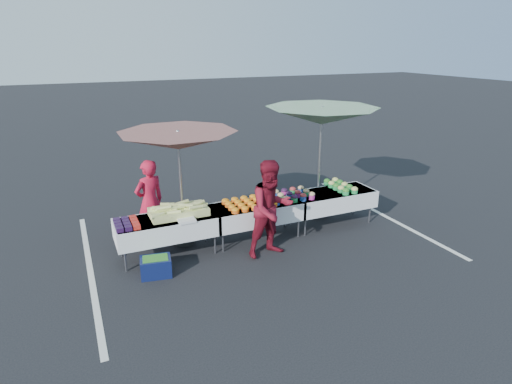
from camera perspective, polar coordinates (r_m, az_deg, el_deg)
name	(u,v)px	position (r m, az deg, el deg)	size (l,w,h in m)	color
ground	(256,238)	(8.80, 0.00, -6.16)	(80.00, 80.00, 0.00)	black
stripe_left	(90,270)	(8.17, -21.25, -9.68)	(0.10, 5.00, 0.00)	silver
stripe_right	(381,214)	(10.41, 16.31, -2.81)	(0.10, 5.00, 0.00)	silver
table_left	(167,227)	(8.05, -11.80, -4.53)	(1.86, 0.81, 0.75)	white
table_center	(256,212)	(8.56, 0.00, -2.63)	(1.86, 0.81, 0.75)	white
table_right	(332,199)	(9.40, 10.07, -0.92)	(1.86, 0.81, 0.75)	white
berry_punnets	(126,224)	(7.82, -16.88, -4.07)	(0.40, 0.54, 0.08)	black
corn_pile	(179,211)	(8.05, -10.27, -2.47)	(1.16, 0.57, 0.26)	#C0D46D
plastic_bags	(187,220)	(7.77, -9.25, -3.73)	(0.30, 0.25, 0.05)	white
carrot_bowls	(249,203)	(8.42, -0.90, -1.44)	(0.95, 0.69, 0.11)	#D55817
potato_cups	(289,195)	(8.79, 4.47, -0.38)	(0.94, 0.58, 0.16)	#21499E
bean_baskets	(340,186)	(9.52, 11.19, 0.81)	(0.36, 0.86, 0.15)	#228B45
vendor	(150,202)	(8.60, -13.96, -1.28)	(0.62, 0.40, 1.69)	red
customer	(272,209)	(7.80, 2.08, -2.27)	(0.89, 0.69, 1.83)	maroon
umbrella_left	(178,141)	(8.06, -10.32, 6.66)	(2.89, 2.89, 2.27)	black
umbrella_right	(322,117)	(9.42, 8.76, 9.89)	(3.00, 3.00, 2.51)	black
storage_bin	(156,266)	(7.60, -13.20, -9.62)	(0.56, 0.45, 0.33)	#0D1744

